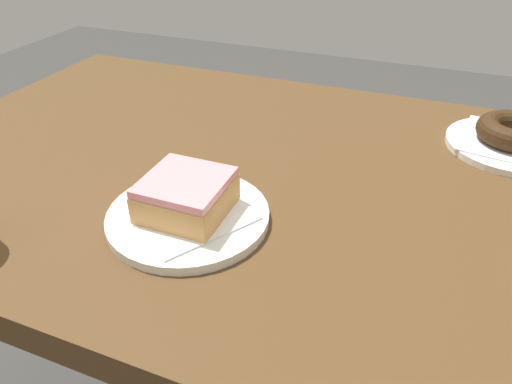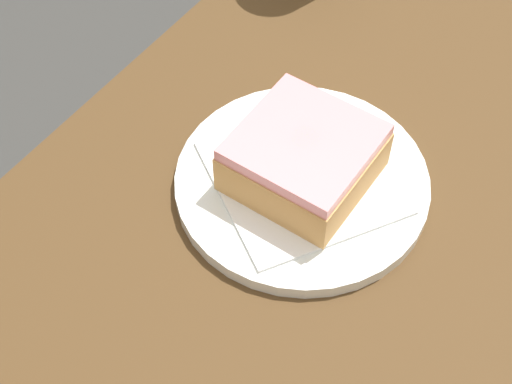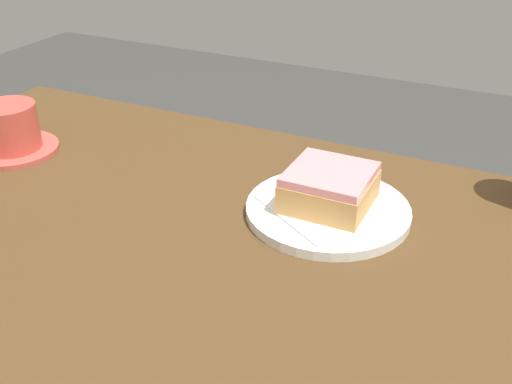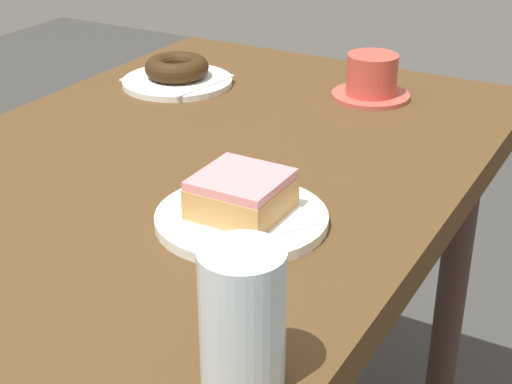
# 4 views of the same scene
# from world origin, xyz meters

# --- Properties ---
(table) EXTENTS (1.22, 0.74, 0.77)m
(table) POSITION_xyz_m (0.00, 0.00, 0.68)
(table) COLOR #4D341A
(table) RESTS_ON ground_plane
(plate_chocolate_ring) EXTENTS (0.20, 0.20, 0.01)m
(plate_chocolate_ring) POSITION_xyz_m (0.33, 0.21, 0.78)
(plate_chocolate_ring) COLOR white
(plate_chocolate_ring) RESTS_ON table
(napkin_chocolate_ring) EXTENTS (0.17, 0.17, 0.00)m
(napkin_chocolate_ring) POSITION_xyz_m (0.33, 0.21, 0.78)
(napkin_chocolate_ring) COLOR white
(napkin_chocolate_ring) RESTS_ON plate_chocolate_ring
(plate_glazed_square) EXTENTS (0.21, 0.21, 0.01)m
(plate_glazed_square) POSITION_xyz_m (-0.07, -0.16, 0.78)
(plate_glazed_square) COLOR white
(plate_glazed_square) RESTS_ON table
(napkin_glazed_square) EXTENTS (0.19, 0.19, 0.00)m
(napkin_glazed_square) POSITION_xyz_m (-0.07, -0.16, 0.79)
(napkin_glazed_square) COLOR white
(napkin_glazed_square) RESTS_ON plate_glazed_square
(donut_glazed_square) EXTENTS (0.10, 0.10, 0.05)m
(donut_glazed_square) POSITION_xyz_m (-0.07, -0.16, 0.81)
(donut_glazed_square) COLOR tan
(donut_glazed_square) RESTS_ON napkin_glazed_square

